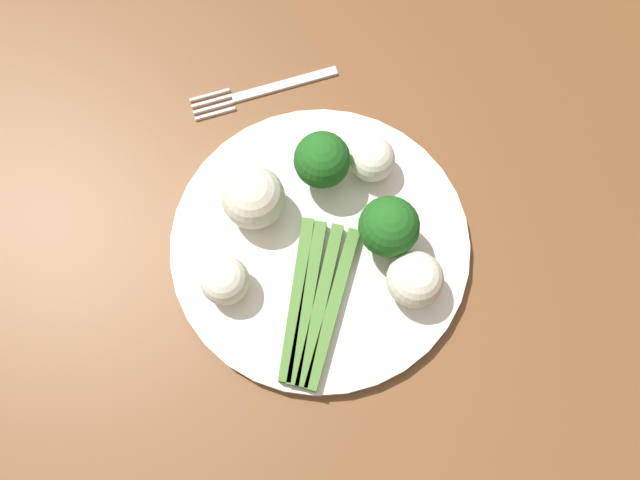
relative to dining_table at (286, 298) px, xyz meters
The scene contains 11 objects.
ground_plane 0.69m from the dining_table, ahead, with size 6.00×6.00×0.02m, color gray.
dining_table is the anchor object (origin of this frame).
plate 0.11m from the dining_table, 81.81° to the right, with size 0.30×0.30×0.01m, color silver.
asparagus_bundle 0.12m from the dining_table, 165.85° to the right, with size 0.15×0.15×0.01m.
broccoli_right 0.18m from the dining_table, 53.57° to the right, with size 0.06×0.06×0.07m.
broccoli_near_center 0.18m from the dining_table, 104.06° to the right, with size 0.06×0.06×0.07m.
cauliflower_front 0.19m from the dining_table, 70.95° to the right, with size 0.05×0.05×0.05m, color white.
cauliflower_front_left 0.14m from the dining_table, 73.20° to the left, with size 0.05×0.05×0.05m, color white.
cauliflower_left 0.15m from the dining_table, 10.78° to the right, with size 0.06×0.06×0.06m, color silver.
cauliflower_back_right 0.18m from the dining_table, 128.14° to the right, with size 0.05×0.05×0.05m, color white.
fork 0.23m from the dining_table, 25.28° to the right, with size 0.06×0.16×0.00m.
Camera 1 is at (-0.16, 0.06, 1.39)m, focal length 35.68 mm.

